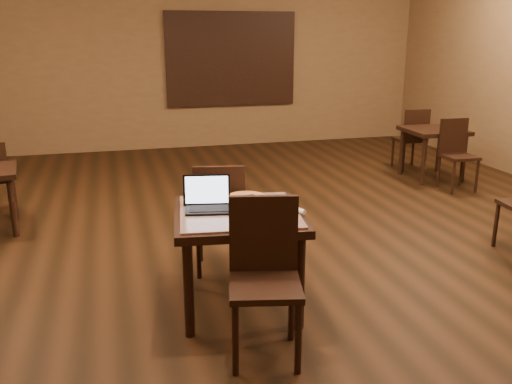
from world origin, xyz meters
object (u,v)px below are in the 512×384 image
object	(u,v)px
chair_main_near	(264,268)
other_table_a	(433,137)
other_table_a_chair_far	(412,136)
tiled_table	(239,224)
laptop	(208,200)
pizza_pan	(246,199)
other_table_a_chair_near	(456,150)
chair_main_far	(220,212)

from	to	relation	value
chair_main_near	other_table_a	distance (m)	5.01
other_table_a_chair_far	tiled_table	bearing A→B (deg)	46.40
laptop	pizza_pan	world-z (taller)	laptop
other_table_a	other_table_a_chair_far	world-z (taller)	other_table_a_chair_far
other_table_a	pizza_pan	bearing A→B (deg)	-139.78
other_table_a	other_table_a_chair_near	xyz separation A→B (m)	(0.00, -0.54, -0.07)
chair_main_near	laptop	distance (m)	0.79
chair_main_far	laptop	size ratio (longest dim) A/B	2.54
tiled_table	chair_main_far	size ratio (longest dim) A/B	1.06
laptop	pizza_pan	distance (m)	0.35
chair_main_far	other_table_a	world-z (taller)	chair_main_far
pizza_pan	other_table_a_chair_near	size ratio (longest dim) A/B	0.41
other_table_a_chair_far	pizza_pan	bearing A→B (deg)	45.36
laptop	pizza_pan	xyz separation A→B (m)	(0.32, 0.13, -0.06)
other_table_a	other_table_a_chair_near	bearing A→B (deg)	-88.21
tiled_table	chair_main_far	bearing A→B (deg)	98.98
tiled_table	other_table_a_chair_far	bearing A→B (deg)	52.24
other_table_a	other_table_a_chair_far	distance (m)	0.54
chair_main_far	other_table_a	size ratio (longest dim) A/B	1.25
tiled_table	other_table_a_chair_near	world-z (taller)	other_table_a_chair_near
chair_main_far	tiled_table	bearing A→B (deg)	103.17
chair_main_near	other_table_a_chair_near	distance (m)	4.64
tiled_table	chair_main_near	bearing A→B (deg)	-80.79
laptop	other_table_a_chair_far	xyz separation A→B (m)	(3.72, 3.40, -0.30)
chair_main_near	other_table_a_chair_near	xyz separation A→B (m)	(3.50, 3.04, -0.05)
pizza_pan	other_table_a_chair_far	distance (m)	4.72
other_table_a_chair_near	other_table_a_chair_far	size ratio (longest dim) A/B	1.00
laptop	other_table_a	world-z (taller)	laptop
pizza_pan	other_table_a_chair_far	xyz separation A→B (m)	(3.40, 3.26, -0.25)
tiled_table	laptop	world-z (taller)	laptop
chair_main_near	other_table_a	bearing A→B (deg)	58.21
tiled_table	other_table_a_chair_near	size ratio (longest dim) A/B	1.11
laptop	pizza_pan	bearing A→B (deg)	33.78
chair_main_far	other_table_a_chair_near	size ratio (longest dim) A/B	1.05
chair_main_near	laptop	bearing A→B (deg)	119.62
chair_main_far	other_table_a	xyz separation A→B (m)	(3.54, 2.35, 0.04)
chair_main_far	other_table_a_chair_far	world-z (taller)	chair_main_far
tiled_table	chair_main_far	xyz separation A→B (m)	(-0.02, 0.62, -0.11)
other_table_a	other_table_a_chair_far	xyz separation A→B (m)	(-0.00, 0.54, -0.07)
chair_main_near	chair_main_far	world-z (taller)	chair_main_near
chair_main_near	tiled_table	bearing A→B (deg)	104.44
other_table_a_chair_near	other_table_a_chair_far	bearing A→B (deg)	91.79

